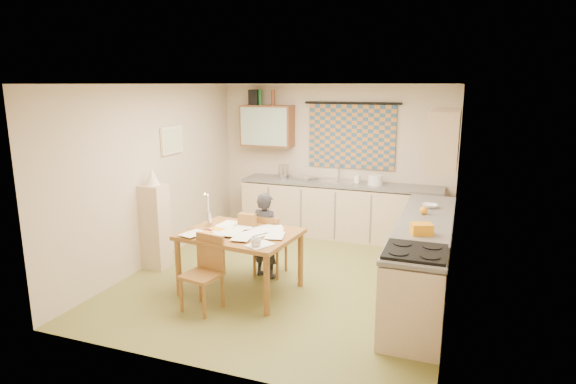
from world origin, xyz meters
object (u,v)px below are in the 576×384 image
at_px(person, 265,235).
at_px(shelf_stand, 155,227).
at_px(counter_back, 339,210).
at_px(dining_table, 241,261).
at_px(chair_far, 270,256).
at_px(counter_right, 423,260).
at_px(stove, 413,296).

xyz_separation_m(person, shelf_stand, (-1.55, -0.22, 0.02)).
relative_size(counter_back, shelf_stand, 2.81).
distance_m(dining_table, chair_far, 0.63).
xyz_separation_m(counter_back, person, (-0.48, -2.03, 0.12)).
height_order(dining_table, person, person).
height_order(chair_far, shelf_stand, shelf_stand).
height_order(counter_back, counter_right, same).
height_order(counter_right, dining_table, counter_right).
bearing_deg(dining_table, chair_far, 82.71).
relative_size(counter_right, chair_far, 3.53).
distance_m(person, shelf_stand, 1.56).
bearing_deg(counter_back, shelf_stand, -132.10).
relative_size(counter_back, counter_right, 1.12).
bearing_deg(chair_far, counter_right, -179.34).
bearing_deg(shelf_stand, counter_right, 5.05).
bearing_deg(dining_table, stove, -7.65).
bearing_deg(chair_far, shelf_stand, 10.94).
distance_m(counter_right, chair_far, 1.97).
relative_size(person, shelf_stand, 0.97).
bearing_deg(person, dining_table, 87.91).
distance_m(chair_far, shelf_stand, 1.64).
bearing_deg(chair_far, stove, 150.81).
relative_size(dining_table, chair_far, 1.71).
distance_m(counter_back, stove, 3.41).
relative_size(stove, person, 0.83).
bearing_deg(stove, counter_right, 90.00).
relative_size(counter_right, dining_table, 2.07).
bearing_deg(chair_far, person, 69.76).
relative_size(counter_back, person, 2.89).
bearing_deg(shelf_stand, stove, -12.86).
xyz_separation_m(stove, dining_table, (-2.10, 0.51, -0.10)).
xyz_separation_m(counter_back, counter_right, (1.51, -1.94, -0.00)).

